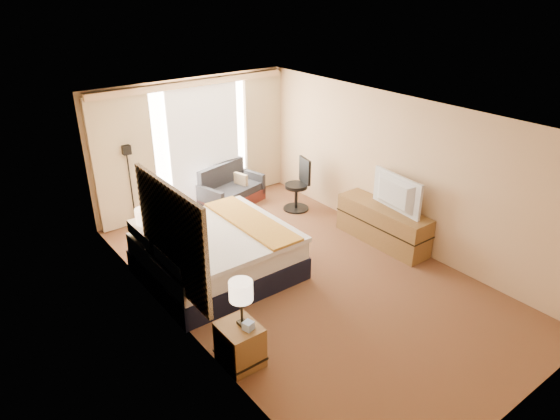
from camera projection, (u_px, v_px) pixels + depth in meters
floor at (303, 275)px, 7.97m from camera, size 4.20×7.00×0.02m
ceiling at (306, 115)px, 6.86m from camera, size 4.20×7.00×0.02m
wall_back at (192, 144)px, 9.93m from camera, size 4.20×0.02×2.60m
wall_front at (533, 318)px, 4.89m from camera, size 4.20×0.02×2.60m
wall_left at (176, 243)px, 6.26m from camera, size 0.02×7.00×2.60m
wall_right at (398, 171)px, 8.56m from camera, size 0.02×7.00×2.60m
headboard at (172, 237)px, 6.44m from camera, size 0.06×1.85×1.50m
nightstand_left at (240, 344)px, 6.07m from camera, size 0.45×0.52×0.55m
nightstand_right at (153, 260)px, 7.87m from camera, size 0.45×0.52×0.55m
media_dresser at (383, 225)px, 8.82m from camera, size 0.50×1.80×0.70m
window at (204, 141)px, 10.04m from camera, size 2.30×0.02×2.30m
curtains at (194, 140)px, 9.80m from camera, size 4.12×0.19×2.56m
bed at (217, 253)px, 7.83m from camera, size 2.20×2.01×1.07m
loveseat at (231, 192)px, 10.35m from camera, size 1.46×1.02×0.83m
floor_lamp at (129, 170)px, 9.09m from camera, size 0.20×0.20×1.60m
desk_chair at (299, 187)px, 10.06m from camera, size 0.52×0.52×1.07m
lamp_left at (241, 292)px, 5.79m from camera, size 0.29×0.29×0.60m
lamp_right at (145, 217)px, 7.56m from camera, size 0.29×0.29×0.61m
tissue_box at (248, 326)px, 5.88m from camera, size 0.14×0.14×0.10m
telephone at (158, 242)px, 7.75m from camera, size 0.24×0.22×0.08m
television at (392, 194)px, 8.38m from camera, size 0.27×1.11×0.63m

